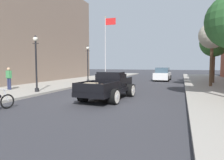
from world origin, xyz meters
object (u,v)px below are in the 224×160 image
(street_lamp_far, at_px, (88,61))
(street_tree_farthest, at_px, (212,49))
(street_lamp_near, at_px, (36,59))
(street_tree_second, at_px, (212,36))
(hotrod_truck_black, at_px, (110,86))
(car_background_white, at_px, (162,75))
(flagpole, at_px, (107,40))
(street_tree_third, at_px, (214,43))
(pedestrian_sidewalk_left, at_px, (9,77))

(street_lamp_far, distance_m, street_tree_farthest, 16.95)
(street_lamp_near, distance_m, street_tree_farthest, 22.71)
(street_tree_second, relative_size, street_tree_farthest, 1.08)
(hotrod_truck_black, height_order, street_lamp_near, street_lamp_near)
(street_lamp_near, height_order, street_lamp_far, same)
(car_background_white, xyz_separation_m, street_lamp_near, (-7.13, -14.46, 1.62))
(hotrod_truck_black, xyz_separation_m, street_tree_farthest, (7.67, 18.55, 3.39))
(flagpole, bearing_deg, car_background_white, -19.74)
(street_lamp_near, bearing_deg, street_tree_second, 33.97)
(street_tree_third, bearing_deg, hotrod_truck_black, -121.18)
(car_background_white, height_order, street_tree_farthest, street_tree_farthest)
(pedestrian_sidewalk_left, relative_size, street_lamp_far, 0.43)
(pedestrian_sidewalk_left, bearing_deg, flagpole, 86.14)
(hotrod_truck_black, bearing_deg, street_tree_third, 58.82)
(street_tree_second, bearing_deg, street_lamp_near, -146.03)
(street_lamp_near, bearing_deg, hotrod_truck_black, -0.72)
(street_lamp_near, height_order, street_tree_farthest, street_tree_farthest)
(street_lamp_near, bearing_deg, flagpole, 95.03)
(flagpole, relative_size, street_tree_second, 1.67)
(street_lamp_far, xyz_separation_m, street_tree_farthest, (13.01, 10.73, 1.76))
(street_lamp_far, bearing_deg, street_tree_farthest, 39.51)
(car_background_white, xyz_separation_m, street_lamp_far, (-7.06, -6.70, 1.62))
(street_lamp_far, bearing_deg, pedestrian_sidewalk_left, -110.32)
(flagpole, distance_m, street_tree_third, 15.31)
(pedestrian_sidewalk_left, xyz_separation_m, flagpole, (1.17, 17.33, 4.68))
(street_tree_third, relative_size, street_tree_farthest, 1.09)
(street_lamp_far, bearing_deg, flagpole, 99.36)
(hotrod_truck_black, bearing_deg, street_tree_farthest, 67.55)
(street_lamp_near, bearing_deg, pedestrian_sidewalk_left, 175.06)
(hotrod_truck_black, bearing_deg, street_lamp_far, 124.30)
(car_background_white, relative_size, street_lamp_near, 1.13)
(flagpole, bearing_deg, street_lamp_far, -80.64)
(car_background_white, height_order, street_tree_third, street_tree_third)
(street_tree_farthest, bearing_deg, flagpole, -176.41)
(street_lamp_near, distance_m, street_tree_second, 14.36)
(pedestrian_sidewalk_left, distance_m, street_tree_second, 16.76)
(street_tree_third, distance_m, street_tree_farthest, 6.94)
(hotrod_truck_black, bearing_deg, car_background_white, 83.25)
(hotrod_truck_black, height_order, car_background_white, car_background_white)
(street_lamp_near, xyz_separation_m, flagpole, (-1.54, 17.57, 3.39))
(flagpole, bearing_deg, street_tree_third, -23.18)
(street_tree_farthest, bearing_deg, street_lamp_far, -140.49)
(pedestrian_sidewalk_left, distance_m, street_tree_farthest, 24.33)
(car_background_white, height_order, flagpole, flagpole)
(street_lamp_far, xyz_separation_m, street_tree_third, (12.39, 3.81, 1.84))
(pedestrian_sidewalk_left, xyz_separation_m, street_tree_third, (15.17, 11.34, 3.14))
(street_lamp_far, relative_size, street_tree_second, 0.70)
(street_tree_third, bearing_deg, flagpole, 156.82)
(car_background_white, bearing_deg, pedestrian_sidewalk_left, -124.70)
(street_lamp_far, distance_m, street_tree_third, 13.09)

